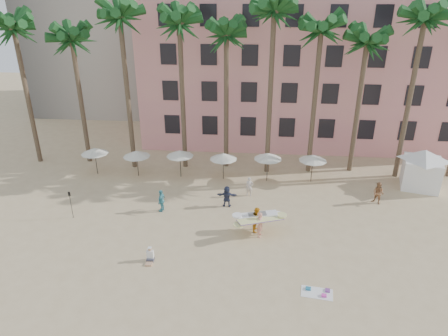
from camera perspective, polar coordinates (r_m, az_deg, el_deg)
ground at (r=26.21m, az=-0.37°, el=-13.47°), size 120.00×120.00×0.00m
pink_hotel at (r=47.61m, az=11.36°, el=14.02°), size 35.00×14.00×16.00m
palm_row at (r=35.83m, az=2.82°, el=19.26°), size 44.40×5.40×16.30m
umbrella_row at (r=36.22m, az=-3.25°, el=1.93°), size 22.50×2.70×2.73m
cabana at (r=38.65m, az=26.51°, el=0.34°), size 5.51×5.51×3.50m
beach_towel at (r=24.71m, az=13.26°, el=-16.91°), size 1.92×1.24×0.14m
carrier_yellow at (r=28.29m, az=5.22°, el=-7.84°), size 3.32×2.22×1.91m
carrier_white at (r=28.94m, az=4.76°, el=-7.20°), size 2.95×1.20×1.86m
beachgoers at (r=32.23m, az=5.25°, el=-3.91°), size 18.11×3.94×1.86m
paddle at (r=32.30m, az=-21.08°, el=-4.48°), size 0.18×0.04×2.23m
seated_man at (r=26.61m, az=-10.51°, el=-12.36°), size 0.45×0.78×1.01m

